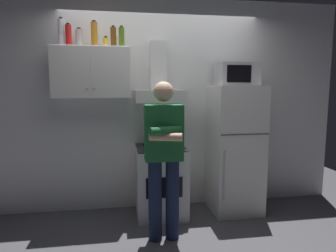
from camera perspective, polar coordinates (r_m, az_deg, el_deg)
name	(u,v)px	position (r m, az deg, el deg)	size (l,w,h in m)	color
ground_plane	(168,223)	(3.67, 0.00, -18.11)	(7.00, 7.00, 0.00)	#4C4C51
back_wall_tiled	(161,105)	(3.91, -1.38, 4.03)	(4.80, 0.10, 2.70)	white
upper_cabinet	(92,73)	(3.66, -14.41, 9.83)	(0.90, 0.37, 0.60)	white
stove_oven	(161,181)	(3.73, -1.38, -10.51)	(0.60, 0.62, 0.87)	white
range_hood	(159,86)	(3.68, -1.70, 7.67)	(0.60, 0.44, 0.75)	white
refrigerator	(235,149)	(3.87, 12.71, -4.40)	(0.60, 0.62, 1.60)	white
microwave	(236,74)	(3.81, 13.01, 9.62)	(0.48, 0.37, 0.28)	#B7BABF
person_standing	(164,155)	(3.02, -0.82, -5.60)	(0.38, 0.33, 1.64)	#192342
bottle_soda_red	(68,35)	(3.72, -18.56, 16.18)	(0.07, 0.07, 0.26)	red
bottle_liquor_amber	(94,34)	(3.69, -13.97, 16.71)	(0.08, 0.08, 0.30)	#B7721E
bottle_spice_jar	(106,42)	(3.66, -11.86, 15.48)	(0.05, 0.05, 0.12)	gold
bottle_olive_oil	(122,37)	(3.66, -8.90, 16.50)	(0.06, 0.06, 0.24)	#4C6B19
bottle_vodka_clear	(61,33)	(3.77, -19.79, 16.53)	(0.07, 0.07, 0.32)	silver
bottle_beer_brown	(113,37)	(3.73, -10.43, 16.39)	(0.07, 0.07, 0.25)	brown
bottle_canister_steel	(79,38)	(3.76, -16.69, 15.88)	(0.08, 0.08, 0.22)	#B2B5BA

